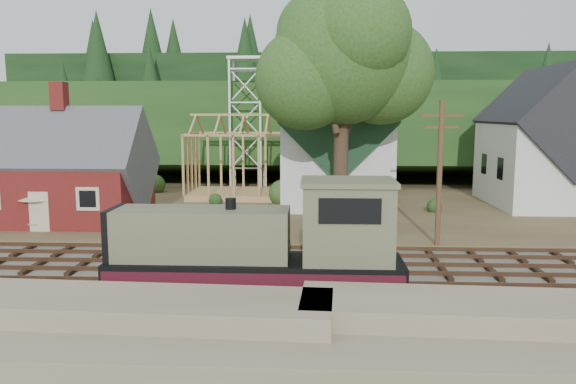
{
  "coord_description": "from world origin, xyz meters",
  "views": [
    {
      "loc": [
        0.43,
        -24.65,
        7.31
      ],
      "look_at": [
        -1.07,
        6.0,
        3.0
      ],
      "focal_mm": 35.0,
      "sensor_mm": 36.0,
      "label": 1
    }
  ],
  "objects_px": {
    "car_blue": "(192,226)",
    "car_green": "(5,213)",
    "locomotive": "(266,247)",
    "patio_set": "(36,197)"
  },
  "relations": [
    {
      "from": "car_blue",
      "to": "car_green",
      "type": "xyz_separation_m",
      "value": [
        -12.89,
        3.19,
        0.05
      ]
    },
    {
      "from": "car_green",
      "to": "car_blue",
      "type": "bearing_deg",
      "value": -128.8
    },
    {
      "from": "car_blue",
      "to": "locomotive",
      "type": "bearing_deg",
      "value": -72.5
    },
    {
      "from": "car_green",
      "to": "patio_set",
      "type": "xyz_separation_m",
      "value": [
        3.16,
        -2.02,
        1.37
      ]
    },
    {
      "from": "car_green",
      "to": "patio_set",
      "type": "bearing_deg",
      "value": -147.4
    },
    {
      "from": "locomotive",
      "to": "patio_set",
      "type": "relative_size",
      "value": 4.95
    },
    {
      "from": "patio_set",
      "to": "locomotive",
      "type": "bearing_deg",
      "value": -36.56
    },
    {
      "from": "locomotive",
      "to": "car_green",
      "type": "bearing_deg",
      "value": 144.13
    },
    {
      "from": "car_green",
      "to": "patio_set",
      "type": "relative_size",
      "value": 1.59
    },
    {
      "from": "car_blue",
      "to": "patio_set",
      "type": "xyz_separation_m",
      "value": [
        -9.73,
        1.17,
        1.41
      ]
    }
  ]
}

